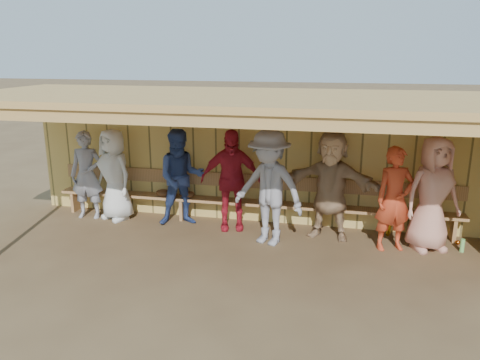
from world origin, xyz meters
The scene contains 12 objects.
ground centered at (0.00, 0.00, 0.00)m, with size 90.00×90.00×0.00m, color brown.
player_a centered at (-3.11, 0.76, 0.85)m, with size 0.62×0.41×1.71m, color gray.
player_b centered at (-2.56, 0.81, 0.88)m, with size 0.86×0.56×1.77m, color silver.
player_c centered at (-1.22, 0.81, 0.90)m, with size 0.88×0.68×1.80m, color navy.
player_d centered at (-0.27, 0.79, 0.92)m, with size 1.08×0.45×1.84m, color #B41C2C.
player_e centered at (0.51, 0.25, 0.97)m, with size 1.26×0.72×1.95m, color gray.
player_f centered at (1.50, 0.75, 0.95)m, with size 1.75×0.56×1.89m, color tan.
player_g centered at (2.52, 0.44, 0.86)m, with size 0.62×0.41×1.71m, color #C33D1F.
player_h centered at (3.11, 0.58, 0.94)m, with size 0.92×0.60×1.88m, color tan.
dugout_structure centered at (0.39, 0.69, 1.69)m, with size 8.80×3.20×2.50m.
bench centered at (0.00, 1.12, 0.53)m, with size 7.60×0.34×0.93m.
dugout_equipment centered at (-0.14, 0.99, 0.49)m, with size 5.50×0.62×0.80m.
Camera 1 is at (1.66, -7.08, 3.13)m, focal length 35.00 mm.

